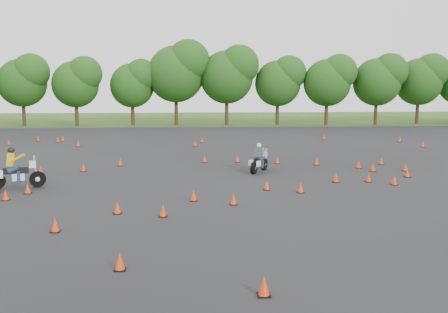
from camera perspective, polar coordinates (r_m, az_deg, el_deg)
name	(u,v)px	position (r m, az deg, el deg)	size (l,w,h in m)	color
ground	(230,197)	(21.48, 0.70, -4.66)	(140.00, 140.00, 0.00)	#2D5119
asphalt_pad	(222,173)	(27.35, -0.28, -1.89)	(62.00, 62.00, 0.00)	black
treeline	(219,87)	(56.38, -0.63, 7.91)	(86.90, 32.59, 10.77)	#1E4714
traffic_cones	(227,171)	(26.57, 0.38, -1.70)	(35.71, 33.30, 0.45)	red
rider_grey	(259,157)	(27.65, 4.02, -0.10)	(2.11, 0.65, 1.63)	#3E4245
rider_yellow	(17,168)	(25.00, -22.60, -1.20)	(2.52, 0.77, 1.94)	gold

